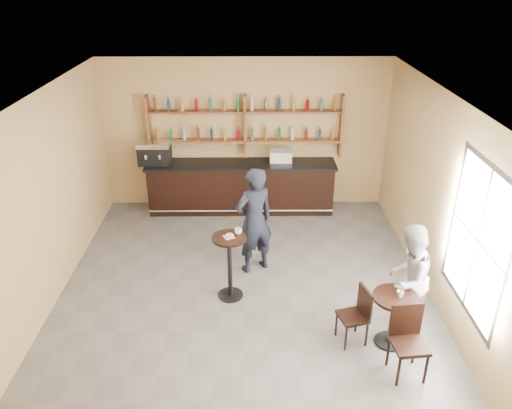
{
  "coord_description": "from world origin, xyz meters",
  "views": [
    {
      "loc": [
        0.13,
        -6.66,
        4.87
      ],
      "look_at": [
        0.2,
        0.8,
        1.25
      ],
      "focal_mm": 35.0,
      "sensor_mm": 36.0,
      "label": 1
    }
  ],
  "objects_px": {
    "espresso_machine": "(155,153)",
    "pastry_case": "(281,157)",
    "bar_counter": "(241,187)",
    "cafe_table": "(393,320)",
    "chair_west": "(353,316)",
    "man_main": "(254,221)",
    "chair_south": "(409,344)",
    "pedestal_table": "(230,267)",
    "patron_second": "(407,278)"
  },
  "relations": [
    {
      "from": "man_main",
      "to": "patron_second",
      "type": "distance_m",
      "value": 2.67
    },
    {
      "from": "bar_counter",
      "to": "cafe_table",
      "type": "distance_m",
      "value": 4.82
    },
    {
      "from": "chair_south",
      "to": "patron_second",
      "type": "xyz_separation_m",
      "value": [
        0.21,
        0.99,
        0.33
      ]
    },
    {
      "from": "espresso_machine",
      "to": "chair_west",
      "type": "distance_m",
      "value": 5.52
    },
    {
      "from": "bar_counter",
      "to": "pastry_case",
      "type": "xyz_separation_m",
      "value": [
        0.84,
        0.0,
        0.68
      ]
    },
    {
      "from": "chair_west",
      "to": "patron_second",
      "type": "xyz_separation_m",
      "value": [
        0.81,
        0.34,
        0.4
      ]
    },
    {
      "from": "espresso_machine",
      "to": "pastry_case",
      "type": "height_order",
      "value": "espresso_machine"
    },
    {
      "from": "pedestal_table",
      "to": "chair_west",
      "type": "xyz_separation_m",
      "value": [
        1.75,
        -1.08,
        -0.12
      ]
    },
    {
      "from": "pedestal_table",
      "to": "chair_west",
      "type": "bearing_deg",
      "value": -31.64
    },
    {
      "from": "cafe_table",
      "to": "espresso_machine",
      "type": "bearing_deg",
      "value": 132.74
    },
    {
      "from": "bar_counter",
      "to": "man_main",
      "type": "relative_size",
      "value": 2.1
    },
    {
      "from": "pastry_case",
      "to": "pedestal_table",
      "type": "relative_size",
      "value": 0.42
    },
    {
      "from": "espresso_machine",
      "to": "man_main",
      "type": "height_order",
      "value": "man_main"
    },
    {
      "from": "cafe_table",
      "to": "chair_west",
      "type": "height_order",
      "value": "chair_west"
    },
    {
      "from": "pedestal_table",
      "to": "cafe_table",
      "type": "distance_m",
      "value": 2.57
    },
    {
      "from": "man_main",
      "to": "espresso_machine",
      "type": "bearing_deg",
      "value": -77.64
    },
    {
      "from": "man_main",
      "to": "pastry_case",
      "type": "bearing_deg",
      "value": -132.3
    },
    {
      "from": "man_main",
      "to": "cafe_table",
      "type": "bearing_deg",
      "value": 106.0
    },
    {
      "from": "pastry_case",
      "to": "patron_second",
      "type": "height_order",
      "value": "patron_second"
    },
    {
      "from": "cafe_table",
      "to": "chair_south",
      "type": "distance_m",
      "value": 0.61
    },
    {
      "from": "chair_south",
      "to": "patron_second",
      "type": "bearing_deg",
      "value": 71.73
    },
    {
      "from": "bar_counter",
      "to": "espresso_machine",
      "type": "xyz_separation_m",
      "value": [
        -1.79,
        0.0,
        0.78
      ]
    },
    {
      "from": "espresso_machine",
      "to": "man_main",
      "type": "xyz_separation_m",
      "value": [
        2.05,
        -2.36,
        -0.36
      ]
    },
    {
      "from": "espresso_machine",
      "to": "pedestal_table",
      "type": "bearing_deg",
      "value": -63.12
    },
    {
      "from": "pedestal_table",
      "to": "chair_south",
      "type": "height_order",
      "value": "pedestal_table"
    },
    {
      "from": "bar_counter",
      "to": "chair_west",
      "type": "bearing_deg",
      "value": -69.0
    },
    {
      "from": "pastry_case",
      "to": "chair_west",
      "type": "relative_size",
      "value": 0.54
    },
    {
      "from": "chair_west",
      "to": "chair_south",
      "type": "relative_size",
      "value": 0.87
    },
    {
      "from": "pedestal_table",
      "to": "chair_south",
      "type": "bearing_deg",
      "value": -36.33
    },
    {
      "from": "cafe_table",
      "to": "patron_second",
      "type": "height_order",
      "value": "patron_second"
    },
    {
      "from": "bar_counter",
      "to": "man_main",
      "type": "distance_m",
      "value": 2.41
    },
    {
      "from": "chair_west",
      "to": "bar_counter",
      "type": "bearing_deg",
      "value": -174.52
    },
    {
      "from": "man_main",
      "to": "chair_west",
      "type": "bearing_deg",
      "value": 97.21
    },
    {
      "from": "bar_counter",
      "to": "espresso_machine",
      "type": "relative_size",
      "value": 6.05
    },
    {
      "from": "chair_south",
      "to": "bar_counter",
      "type": "bearing_deg",
      "value": 108.15
    },
    {
      "from": "pastry_case",
      "to": "chair_south",
      "type": "height_order",
      "value": "pastry_case"
    },
    {
      "from": "bar_counter",
      "to": "chair_west",
      "type": "relative_size",
      "value": 4.64
    },
    {
      "from": "pedestal_table",
      "to": "cafe_table",
      "type": "height_order",
      "value": "pedestal_table"
    },
    {
      "from": "pedestal_table",
      "to": "man_main",
      "type": "distance_m",
      "value": 0.98
    },
    {
      "from": "pastry_case",
      "to": "chair_south",
      "type": "distance_m",
      "value": 5.14
    },
    {
      "from": "patron_second",
      "to": "espresso_machine",
      "type": "bearing_deg",
      "value": -96.72
    },
    {
      "from": "pastry_case",
      "to": "chair_west",
      "type": "xyz_separation_m",
      "value": [
        0.79,
        -4.24,
        -0.79
      ]
    },
    {
      "from": "pedestal_table",
      "to": "espresso_machine",
      "type": "bearing_deg",
      "value": 117.77
    },
    {
      "from": "man_main",
      "to": "chair_south",
      "type": "bearing_deg",
      "value": 99.08
    },
    {
      "from": "chair_south",
      "to": "espresso_machine",
      "type": "bearing_deg",
      "value": 123.05
    },
    {
      "from": "bar_counter",
      "to": "man_main",
      "type": "height_order",
      "value": "man_main"
    },
    {
      "from": "man_main",
      "to": "patron_second",
      "type": "bearing_deg",
      "value": 115.92
    },
    {
      "from": "chair_west",
      "to": "patron_second",
      "type": "height_order",
      "value": "patron_second"
    },
    {
      "from": "espresso_machine",
      "to": "chair_south",
      "type": "xyz_separation_m",
      "value": [
        4.02,
        -4.89,
        -0.82
      ]
    },
    {
      "from": "pastry_case",
      "to": "bar_counter",
      "type": "bearing_deg",
      "value": 175.02
    }
  ]
}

